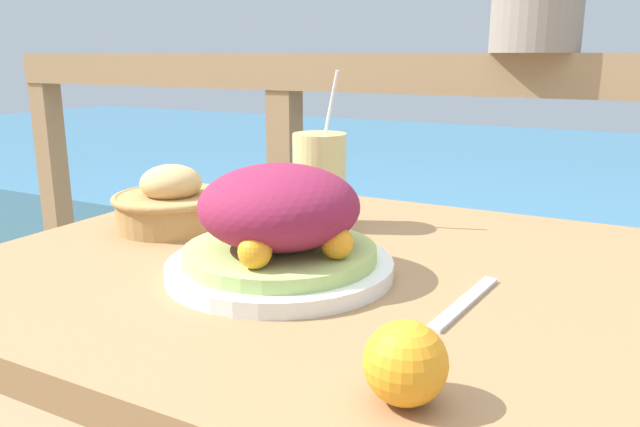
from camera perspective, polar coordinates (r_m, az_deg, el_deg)
name	(u,v)px	position (r m, az deg, el deg)	size (l,w,h in m)	color
patio_table	(316,340)	(0.92, -0.34, -11.48)	(0.92, 0.79, 0.77)	#997047
railing_fence	(454,186)	(1.47, 12.12, 2.47)	(2.80, 0.08, 1.05)	#937551
sea_backdrop	(570,201)	(4.00, 21.92, 1.10)	(12.00, 4.00, 0.41)	teal
salad_plate	(280,228)	(0.79, -3.70, -1.35)	(0.29, 0.29, 0.14)	white
drink_glass	(320,180)	(1.02, -0.04, 3.05)	(0.09, 0.09, 0.25)	#DBCC7F
bread_basket	(172,203)	(1.05, -13.36, 0.93)	(0.19, 0.19, 0.10)	#AD7F47
knife	(465,302)	(0.74, 13.13, -7.90)	(0.03, 0.18, 0.00)	silver
orange_near_basket	(405,363)	(0.52, 7.82, -13.39)	(0.07, 0.07, 0.07)	orange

